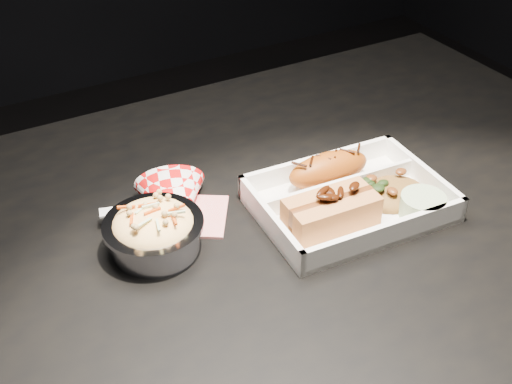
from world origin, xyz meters
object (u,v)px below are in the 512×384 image
(food_tray, at_px, (348,203))
(napkin_fork, at_px, (175,205))
(hotdog, at_px, (331,209))
(foil_coleslaw_cup, at_px, (154,230))
(dining_table, at_px, (274,267))
(fried_pastry, at_px, (329,169))

(food_tray, distance_m, napkin_fork, 0.24)
(hotdog, height_order, foil_coleslaw_cup, foil_coleslaw_cup)
(dining_table, bearing_deg, food_tray, -18.13)
(napkin_fork, bearing_deg, hotdog, -22.18)
(hotdog, bearing_deg, napkin_fork, 145.41)
(foil_coleslaw_cup, xyz_separation_m, napkin_fork, (0.05, 0.05, -0.01))
(fried_pastry, relative_size, hotdog, 1.01)
(food_tray, bearing_deg, foil_coleslaw_cup, 172.51)
(napkin_fork, bearing_deg, dining_table, -16.43)
(food_tray, bearing_deg, dining_table, 165.27)
(hotdog, bearing_deg, foil_coleslaw_cup, 163.80)
(dining_table, height_order, hotdog, hotdog)
(hotdog, bearing_deg, food_tray, 30.26)
(dining_table, bearing_deg, napkin_fork, 148.27)
(dining_table, distance_m, napkin_fork, 0.17)
(food_tray, height_order, napkin_fork, napkin_fork)
(hotdog, relative_size, napkin_fork, 0.69)
(food_tray, height_order, fried_pastry, fried_pastry)
(dining_table, height_order, food_tray, food_tray)
(dining_table, relative_size, napkin_fork, 6.73)
(fried_pastry, bearing_deg, hotdog, -122.16)
(food_tray, bearing_deg, napkin_fork, 157.55)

